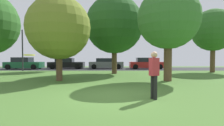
{
  "coord_description": "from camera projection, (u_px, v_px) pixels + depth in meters",
  "views": [
    {
      "loc": [
        0.03,
        -7.05,
        1.55
      ],
      "look_at": [
        0.0,
        3.88,
        1.17
      ],
      "focal_mm": 28.35,
      "sensor_mm": 36.0,
      "label": 1
    }
  ],
  "objects": [
    {
      "name": "ground_plane",
      "position": [
        112.0,
        95.0,
        7.1
      ],
      "size": [
        44.0,
        44.0,
        0.0
      ],
      "primitive_type": "plane",
      "color": "#47702D"
    },
    {
      "name": "road_strip",
      "position": [
        112.0,
        69.0,
        23.09
      ],
      "size": [
        44.0,
        6.4,
        0.01
      ],
      "primitive_type": "cube",
      "color": "#28282B",
      "rests_on": "ground_plane"
    },
    {
      "name": "oak_tree_right",
      "position": [
        60.0,
        34.0,
        19.77
      ],
      "size": [
        3.32,
        3.32,
        5.76
      ],
      "color": "brown",
      "rests_on": "ground_plane"
    },
    {
      "name": "oak_tree_left",
      "position": [
        169.0,
        19.0,
        11.27
      ],
      "size": [
        3.94,
        3.94,
        5.99
      ],
      "color": "brown",
      "rests_on": "ground_plane"
    },
    {
      "name": "oak_tree_center",
      "position": [
        115.0,
        25.0,
        16.26
      ],
      "size": [
        5.31,
        5.31,
        7.17
      ],
      "color": "brown",
      "rests_on": "ground_plane"
    },
    {
      "name": "maple_tree_far",
      "position": [
        214.0,
        30.0,
        17.7
      ],
      "size": [
        4.19,
        4.19,
        6.34
      ],
      "color": "brown",
      "rests_on": "ground_plane"
    },
    {
      "name": "birch_tree_lone",
      "position": [
        59.0,
        28.0,
        11.42
      ],
      "size": [
        4.1,
        4.1,
        5.49
      ],
      "color": "brown",
      "rests_on": "ground_plane"
    },
    {
      "name": "person_catcher",
      "position": [
        155.0,
        73.0,
        6.46
      ],
      "size": [
        0.38,
        0.34,
        1.75
      ],
      "rotation": [
        0.0,
        0.0,
        -2.69
      ],
      "color": "black",
      "rests_on": "ground_plane"
    },
    {
      "name": "frisbee_disc",
      "position": [
        30.0,
        55.0,
        4.63
      ],
      "size": [
        0.28,
        0.28,
        0.03
      ],
      "color": "yellow"
    },
    {
      "name": "parked_car_green",
      "position": [
        25.0,
        64.0,
        22.74
      ],
      "size": [
        4.53,
        2.1,
        1.5
      ],
      "color": "#195633",
      "rests_on": "ground_plane"
    },
    {
      "name": "parked_car_black",
      "position": [
        67.0,
        64.0,
        23.4
      ],
      "size": [
        4.58,
        2.02,
        1.41
      ],
      "color": "black",
      "rests_on": "ground_plane"
    },
    {
      "name": "parked_car_grey",
      "position": [
        107.0,
        64.0,
        23.34
      ],
      "size": [
        4.44,
        1.99,
        1.39
      ],
      "color": "slate",
      "rests_on": "ground_plane"
    },
    {
      "name": "parked_car_red",
      "position": [
        147.0,
        64.0,
        23.15
      ],
      "size": [
        4.42,
        1.98,
        1.46
      ],
      "color": "#B21E1E",
      "rests_on": "ground_plane"
    },
    {
      "name": "street_lamp_post",
      "position": [
        23.0,
        51.0,
        19.25
      ],
      "size": [
        0.14,
        0.14,
        4.5
      ],
      "primitive_type": "cylinder",
      "color": "#2D2D33",
      "rests_on": "ground_plane"
    }
  ]
}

